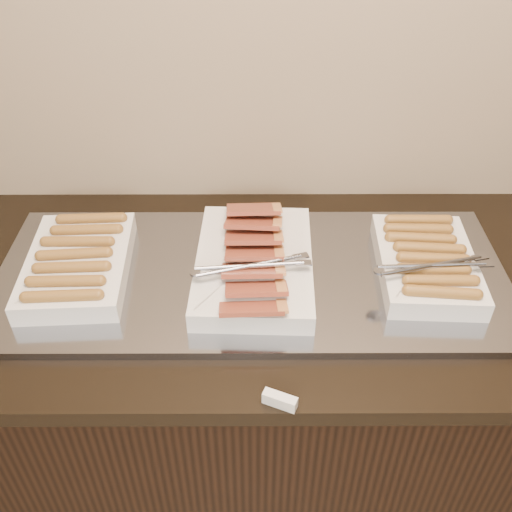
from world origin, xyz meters
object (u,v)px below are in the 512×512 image
at_px(counter, 245,396).
at_px(warming_tray, 252,276).
at_px(dish_right, 427,262).
at_px(dish_left, 78,263).
at_px(dish_center, 254,263).

bearing_deg(counter, warming_tray, 0.00).
height_order(counter, dish_right, dish_right).
xyz_separation_m(warming_tray, dish_left, (-0.40, -0.00, 0.04)).
xyz_separation_m(counter, dish_right, (0.43, -0.00, 0.50)).
bearing_deg(warming_tray, dish_left, -180.00).
relative_size(counter, warming_tray, 1.72).
bearing_deg(dish_center, dish_left, -178.44).
height_order(counter, dish_center, dish_center).
relative_size(dish_left, dish_right, 1.05).
distance_m(dish_left, dish_center, 0.41).
bearing_deg(dish_center, counter, 174.63).
bearing_deg(dish_right, warming_tray, -177.93).
distance_m(warming_tray, dish_right, 0.41).
height_order(counter, warming_tray, warming_tray).
relative_size(dish_left, dish_center, 0.84).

